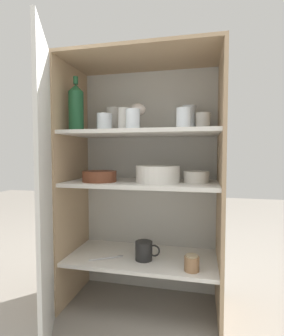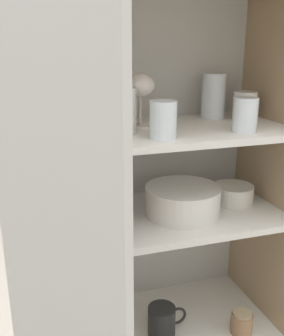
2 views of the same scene
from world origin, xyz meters
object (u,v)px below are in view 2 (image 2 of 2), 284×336
storage_jar (242,323)px  plate_stack_white (182,200)px  wine_bottle (33,94)px  mixing_bowl_large (84,222)px  serving_bowl_small (233,193)px  coffee_mug_primary (162,320)px

storage_jar → plate_stack_white: bearing=151.7°
wine_bottle → mixing_bowl_large: (0.11, 0.05, -0.37)m
serving_bowl_small → storage_jar: bearing=-95.8°
plate_stack_white → storage_jar: (0.19, -0.10, -0.43)m
mixing_bowl_large → coffee_mug_primary: (0.25, 0.01, -0.40)m
plate_stack_white → storage_jar: plate_stack_white is taller
serving_bowl_small → storage_jar: 0.44m
wine_bottle → storage_jar: (0.61, -0.02, -0.78)m
wine_bottle → storage_jar: bearing=-1.7°
coffee_mug_primary → serving_bowl_small: bearing=12.0°
wine_bottle → coffee_mug_primary: wine_bottle is taller
serving_bowl_small → mixing_bowl_large: bearing=-172.1°
plate_stack_white → coffee_mug_primary: bearing=-162.1°
plate_stack_white → mixing_bowl_large: plate_stack_white is taller
wine_bottle → coffee_mug_primary: (0.36, 0.06, -0.77)m
coffee_mug_primary → storage_jar: size_ratio=1.72×
wine_bottle → serving_bowl_small: size_ratio=2.12×
mixing_bowl_large → storage_jar: (0.50, -0.06, -0.41)m
wine_bottle → coffee_mug_primary: bearing=9.6°
mixing_bowl_large → wine_bottle: bearing=-157.5°
mixing_bowl_large → serving_bowl_small: 0.52m
wine_bottle → serving_bowl_small: (0.63, 0.12, -0.37)m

